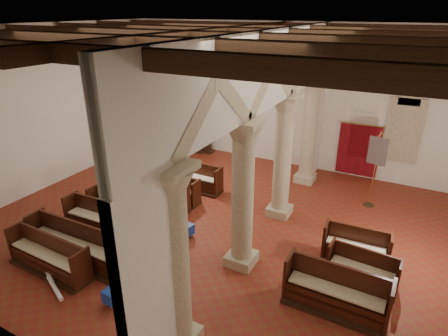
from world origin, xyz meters
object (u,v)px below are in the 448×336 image
processional_banner (372,184)px  nave_pew_0 (49,260)px  pipe_organ (186,122)px  aisle_pew_0 (335,297)px  lectern (208,142)px

processional_banner → nave_pew_0: processional_banner is taller
pipe_organ → processional_banner: 9.11m
pipe_organ → aisle_pew_0: (8.94, -7.57, -0.98)m
pipe_organ → processional_banner: pipe_organ is taller
aisle_pew_0 → lectern: bearing=136.8°
nave_pew_0 → aisle_pew_0: (6.99, 2.09, 0.04)m
aisle_pew_0 → pipe_organ: bearing=140.8°
lectern → nave_pew_0: (0.76, -9.65, -0.19)m
pipe_organ → nave_pew_0: pipe_organ is taller
pipe_organ → aisle_pew_0: pipe_organ is taller
lectern → nave_pew_0: 9.68m
nave_pew_0 → lectern: bearing=96.3°
processional_banner → aisle_pew_0: 5.69m
pipe_organ → aisle_pew_0: size_ratio=1.87×
lectern → nave_pew_0: size_ratio=0.49×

